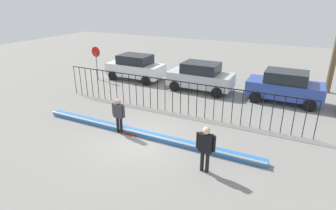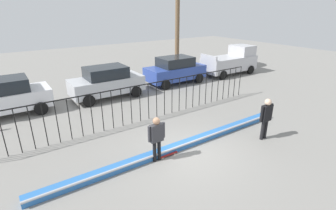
{
  "view_description": "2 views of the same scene",
  "coord_description": "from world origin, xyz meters",
  "px_view_note": "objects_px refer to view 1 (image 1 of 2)",
  "views": [
    {
      "loc": [
        6.09,
        -9.2,
        6.0
      ],
      "look_at": [
        0.52,
        1.93,
        1.08
      ],
      "focal_mm": 29.64,
      "sensor_mm": 36.0,
      "label": 1
    },
    {
      "loc": [
        -5.25,
        -6.59,
        5.23
      ],
      "look_at": [
        0.46,
        1.83,
        1.29
      ],
      "focal_mm": 27.25,
      "sensor_mm": 36.0,
      "label": 2
    }
  ],
  "objects_px": {
    "skateboarder": "(119,113)",
    "stop_sign": "(96,59)",
    "parked_car_blue": "(285,86)",
    "parked_car_white": "(135,67)",
    "parked_car_silver": "(201,76)",
    "skateboard": "(129,133)",
    "camera_operator": "(206,145)"
  },
  "relations": [
    {
      "from": "camera_operator",
      "to": "parked_car_white",
      "type": "relative_size",
      "value": 0.42
    },
    {
      "from": "skateboard",
      "to": "stop_sign",
      "type": "bearing_deg",
      "value": 159.55
    },
    {
      "from": "parked_car_blue",
      "to": "stop_sign",
      "type": "height_order",
      "value": "stop_sign"
    },
    {
      "from": "skateboard",
      "to": "camera_operator",
      "type": "height_order",
      "value": "camera_operator"
    },
    {
      "from": "skateboarder",
      "to": "parked_car_silver",
      "type": "height_order",
      "value": "parked_car_silver"
    },
    {
      "from": "parked_car_white",
      "to": "stop_sign",
      "type": "bearing_deg",
      "value": -154.17
    },
    {
      "from": "camera_operator",
      "to": "stop_sign",
      "type": "distance_m",
      "value": 13.72
    },
    {
      "from": "skateboarder",
      "to": "skateboard",
      "type": "relative_size",
      "value": 2.12
    },
    {
      "from": "skateboard",
      "to": "parked_car_silver",
      "type": "bearing_deg",
      "value": 106.56
    },
    {
      "from": "camera_operator",
      "to": "parked_car_silver",
      "type": "bearing_deg",
      "value": -16.99
    },
    {
      "from": "camera_operator",
      "to": "parked_car_silver",
      "type": "xyz_separation_m",
      "value": [
        -3.42,
        8.74,
        -0.1
      ]
    },
    {
      "from": "stop_sign",
      "to": "parked_car_silver",
      "type": "bearing_deg",
      "value": 7.46
    },
    {
      "from": "parked_car_white",
      "to": "stop_sign",
      "type": "xyz_separation_m",
      "value": [
        -2.59,
        -1.3,
        0.64
      ]
    },
    {
      "from": "skateboarder",
      "to": "stop_sign",
      "type": "distance_m",
      "value": 9.45
    },
    {
      "from": "skateboarder",
      "to": "parked_car_blue",
      "type": "height_order",
      "value": "parked_car_blue"
    },
    {
      "from": "parked_car_silver",
      "to": "skateboarder",
      "type": "bearing_deg",
      "value": -94.29
    },
    {
      "from": "parked_car_blue",
      "to": "stop_sign",
      "type": "xyz_separation_m",
      "value": [
        -13.17,
        -1.23,
        0.64
      ]
    },
    {
      "from": "camera_operator",
      "to": "parked_car_silver",
      "type": "relative_size",
      "value": 0.42
    },
    {
      "from": "skateboard",
      "to": "parked_car_silver",
      "type": "height_order",
      "value": "parked_car_silver"
    },
    {
      "from": "camera_operator",
      "to": "parked_car_blue",
      "type": "bearing_deg",
      "value": -49.95
    },
    {
      "from": "skateboarder",
      "to": "stop_sign",
      "type": "bearing_deg",
      "value": 122.19
    },
    {
      "from": "parked_car_silver",
      "to": "stop_sign",
      "type": "distance_m",
      "value": 8.01
    },
    {
      "from": "skateboard",
      "to": "parked_car_blue",
      "type": "relative_size",
      "value": 0.19
    },
    {
      "from": "parked_car_white",
      "to": "camera_operator",
      "type": "bearing_deg",
      "value": -46.71
    },
    {
      "from": "parked_car_white",
      "to": "parked_car_blue",
      "type": "bearing_deg",
      "value": -1.25
    },
    {
      "from": "skateboarder",
      "to": "parked_car_blue",
      "type": "bearing_deg",
      "value": 37.01
    },
    {
      "from": "skateboarder",
      "to": "skateboard",
      "type": "height_order",
      "value": "skateboarder"
    },
    {
      "from": "stop_sign",
      "to": "parked_car_white",
      "type": "bearing_deg",
      "value": 26.71
    },
    {
      "from": "skateboard",
      "to": "parked_car_white",
      "type": "bearing_deg",
      "value": 142.32
    },
    {
      "from": "parked_car_white",
      "to": "parked_car_blue",
      "type": "distance_m",
      "value": 10.58
    },
    {
      "from": "parked_car_silver",
      "to": "parked_car_blue",
      "type": "relative_size",
      "value": 1.0
    },
    {
      "from": "stop_sign",
      "to": "skateboard",
      "type": "bearing_deg",
      "value": -42.0
    }
  ]
}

